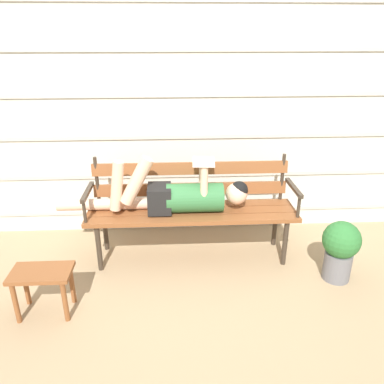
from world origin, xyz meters
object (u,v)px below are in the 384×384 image
Objects in this scene: footstool at (42,280)px; potted_plant at (340,248)px; park_bench at (192,203)px; reclining_person at (178,195)px.

footstool is 2.31m from potted_plant.
potted_plant is at bearing 7.19° from footstool.
park_bench is 0.17m from reclining_person.
park_bench is at bearing 29.99° from reclining_person.
reclining_person is at bearing -150.01° from park_bench.
park_bench is 4.30× the size of footstool.
park_bench reaches higher than footstool.
reclining_person is 1.25m from footstool.
reclining_person is (-0.12, -0.07, 0.11)m from park_bench.
potted_plant reaches higher than footstool.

